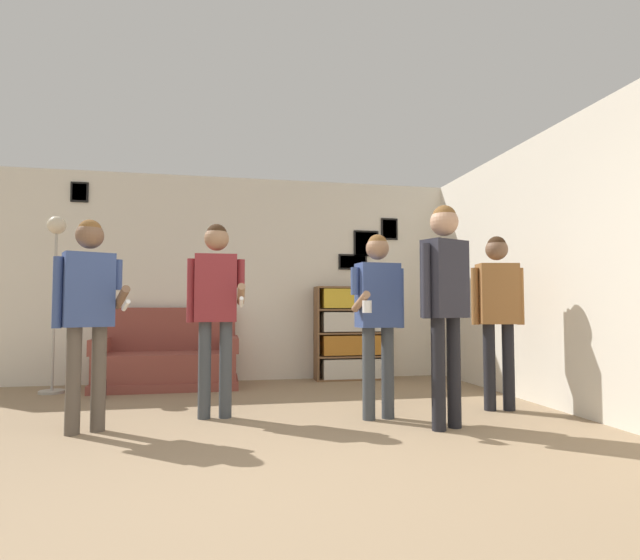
% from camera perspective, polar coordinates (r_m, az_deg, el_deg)
% --- Properties ---
extents(ground_plane, '(20.00, 20.00, 0.00)m').
position_cam_1_polar(ground_plane, '(2.82, -5.01, -23.11)').
color(ground_plane, '#937A5B').
extents(wall_back, '(8.01, 0.08, 2.70)m').
position_cam_1_polar(wall_back, '(6.74, -8.54, 0.22)').
color(wall_back, silver).
rests_on(wall_back, ground_plane).
extents(wall_right, '(0.06, 6.46, 2.70)m').
position_cam_1_polar(wall_right, '(5.62, 22.70, 1.05)').
color(wall_right, silver).
rests_on(wall_right, ground_plane).
extents(couch, '(1.65, 0.80, 0.96)m').
position_cam_1_polar(couch, '(6.38, -16.91, -8.90)').
color(couch, brown).
rests_on(couch, ground_plane).
extents(bookshelf, '(0.95, 0.30, 1.24)m').
position_cam_1_polar(bookshelf, '(6.72, 3.50, -6.08)').
color(bookshelf, brown).
rests_on(bookshelf, ground_plane).
extents(floor_lamp, '(0.28, 0.28, 2.00)m').
position_cam_1_polar(floor_lamp, '(6.43, -27.99, 1.31)').
color(floor_lamp, '#ADA89E').
rests_on(floor_lamp, ground_plane).
extents(person_player_foreground_left, '(0.58, 0.39, 1.65)m').
position_cam_1_polar(person_player_foreground_left, '(4.28, -24.97, -2.19)').
color(person_player_foreground_left, brown).
rests_on(person_player_foreground_left, ground_plane).
extents(person_player_foreground_center, '(0.50, 0.46, 1.70)m').
position_cam_1_polar(person_player_foreground_center, '(4.48, -11.81, -1.97)').
color(person_player_foreground_center, '#3D4247').
rests_on(person_player_foreground_center, ground_plane).
extents(person_watcher_holding_cup, '(0.50, 0.44, 1.60)m').
position_cam_1_polar(person_watcher_holding_cup, '(4.38, 6.64, -2.93)').
color(person_watcher_holding_cup, '#3D4247').
rests_on(person_watcher_holding_cup, ground_plane).
extents(person_spectator_near_bookshelf, '(0.47, 0.32, 1.79)m').
position_cam_1_polar(person_spectator_near_bookshelf, '(4.13, 14.10, -0.96)').
color(person_spectator_near_bookshelf, black).
rests_on(person_spectator_near_bookshelf, ground_plane).
extents(person_spectator_far_right, '(0.49, 0.26, 1.64)m').
position_cam_1_polar(person_spectator_far_right, '(5.01, 19.64, -2.51)').
color(person_spectator_far_right, black).
rests_on(person_spectator_far_right, ground_plane).
extents(bottle_on_floor, '(0.07, 0.07, 0.28)m').
position_cam_1_polar(bottle_on_floor, '(5.84, -23.56, -11.26)').
color(bottle_on_floor, black).
rests_on(bottle_on_floor, ground_plane).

